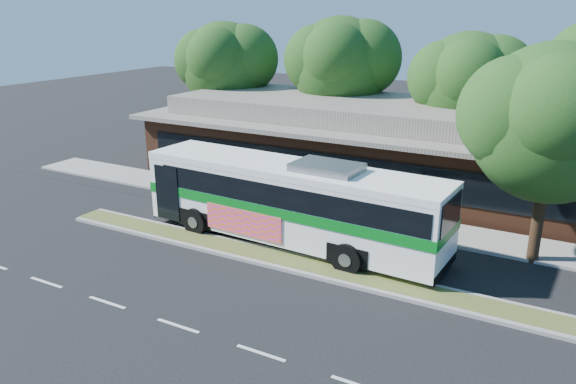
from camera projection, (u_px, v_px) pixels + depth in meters
name	position (u px, v px, depth m)	size (l,w,h in m)	color
ground	(334.00, 282.00, 20.08)	(120.00, 120.00, 0.00)	black
median_strip	(341.00, 274.00, 20.56)	(26.00, 1.10, 0.15)	#435524
sidewalk	(392.00, 224.00, 25.40)	(44.00, 2.60, 0.12)	gray
parking_lot	(146.00, 159.00, 36.67)	(14.00, 12.00, 0.01)	black
plaza_building	(434.00, 149.00, 30.25)	(33.20, 11.20, 4.45)	#522B19
tree_bg_a	(231.00, 64.00, 37.57)	(6.47, 5.80, 8.63)	black
tree_bg_b	(347.00, 63.00, 34.65)	(6.69, 6.00, 9.00)	black
tree_bg_c	(476.00, 82.00, 30.32)	(6.24, 5.60, 8.26)	black
transit_bus	(292.00, 197.00, 22.82)	(13.20, 3.54, 3.67)	white
sedan	(226.00, 174.00, 31.03)	(1.74, 4.28, 1.24)	silver
sidewalk_tree	(566.00, 120.00, 19.95)	(6.47, 5.81, 8.31)	black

